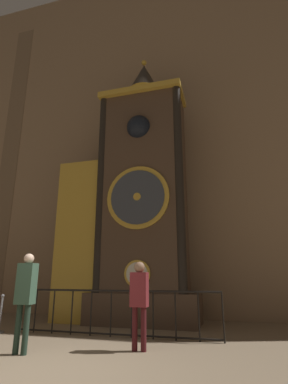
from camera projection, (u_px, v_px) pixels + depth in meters
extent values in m
plane|color=#847056|center=(30.00, 377.00, 4.27)|extent=(28.00, 28.00, 0.00)
cube|color=#997A5B|center=(148.00, 120.00, 12.51)|extent=(24.00, 0.30, 15.37)
cube|color=#7D644B|center=(11.00, 153.00, 13.94)|extent=(0.90, 0.12, 13.83)
cube|color=brown|center=(144.00, 308.00, 9.09)|extent=(3.39, 1.61, 0.91)
cube|color=brown|center=(144.00, 187.00, 10.14)|extent=(2.71, 1.40, 6.79)
cube|color=gold|center=(143.00, 100.00, 10.93)|extent=(2.93, 1.54, 0.20)
cylinder|color=gold|center=(137.00, 274.00, 8.69)|extent=(0.79, 0.05, 0.79)
cylinder|color=silver|center=(137.00, 274.00, 8.66)|extent=(0.65, 0.03, 0.65)
cylinder|color=gold|center=(138.00, 197.00, 9.31)|extent=(2.02, 0.07, 2.02)
cylinder|color=#3D424C|center=(137.00, 197.00, 9.27)|extent=(1.73, 0.04, 1.73)
cylinder|color=gold|center=(137.00, 197.00, 9.25)|extent=(0.24, 0.03, 0.24)
cube|color=#30241B|center=(142.00, 133.00, 10.46)|extent=(1.02, 0.42, 1.02)
sphere|color=black|center=(139.00, 128.00, 10.07)|extent=(0.82, 0.82, 0.82)
cylinder|color=black|center=(101.00, 185.00, 9.91)|extent=(0.28, 0.28, 6.79)
cylinder|color=black|center=(179.00, 178.00, 9.22)|extent=(0.28, 0.28, 6.79)
cylinder|color=gold|center=(144.00, 96.00, 11.10)|extent=(1.18, 1.18, 0.30)
cone|color=black|center=(144.00, 79.00, 11.30)|extent=(1.12, 1.12, 1.17)
sphere|color=gold|center=(144.00, 63.00, 11.49)|extent=(0.20, 0.20, 0.20)
cube|color=#4C3828|center=(85.00, 239.00, 10.28)|extent=(1.47, 1.19, 5.23)
cube|color=gold|center=(76.00, 237.00, 9.72)|extent=(1.54, 0.06, 5.23)
cylinder|color=black|center=(18.00, 310.00, 7.96)|extent=(0.04, 0.04, 1.07)
cylinder|color=black|center=(35.00, 310.00, 7.82)|extent=(0.04, 0.04, 1.07)
cylinder|color=black|center=(53.00, 311.00, 7.68)|extent=(0.04, 0.04, 1.07)
cylinder|color=black|center=(72.00, 312.00, 7.54)|extent=(0.04, 0.04, 1.07)
cylinder|color=black|center=(91.00, 312.00, 7.41)|extent=(0.04, 0.04, 1.07)
cylinder|color=black|center=(111.00, 313.00, 7.27)|extent=(0.04, 0.04, 1.07)
cylinder|color=black|center=(132.00, 314.00, 7.13)|extent=(0.04, 0.04, 1.07)
cylinder|color=black|center=(153.00, 314.00, 6.99)|extent=(0.04, 0.04, 1.07)
cylinder|color=black|center=(176.00, 315.00, 6.85)|extent=(0.04, 0.04, 1.07)
cylinder|color=black|center=(199.00, 316.00, 6.71)|extent=(0.04, 0.04, 1.07)
cylinder|color=black|center=(223.00, 317.00, 6.57)|extent=(0.04, 0.04, 1.07)
cylinder|color=black|center=(112.00, 291.00, 7.41)|extent=(5.29, 0.05, 0.05)
cylinder|color=black|center=(110.00, 334.00, 7.14)|extent=(5.29, 0.04, 0.04)
cylinder|color=#213427|center=(18.00, 329.00, 5.64)|extent=(0.11, 0.11, 0.87)
cylinder|color=#213427|center=(26.00, 329.00, 5.59)|extent=(0.11, 0.11, 0.87)
cube|color=#385642|center=(26.00, 283.00, 5.84)|extent=(0.35, 0.23, 0.77)
sphere|color=beige|center=(29.00, 259.00, 5.96)|extent=(0.20, 0.20, 0.20)
cylinder|color=#461518|center=(135.00, 329.00, 5.87)|extent=(0.11, 0.11, 0.80)
cylinder|color=#461518|center=(144.00, 329.00, 5.83)|extent=(0.11, 0.11, 0.80)
cube|color=maroon|center=(139.00, 289.00, 6.05)|extent=(0.34, 0.22, 0.67)
sphere|color=#8C664C|center=(139.00, 267.00, 6.17)|extent=(0.22, 0.22, 0.22)
cylinder|color=gray|center=(0.00, 315.00, 7.75)|extent=(0.06, 0.06, 0.86)
sphere|color=gray|center=(3.00, 296.00, 7.88)|extent=(0.09, 0.09, 0.09)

